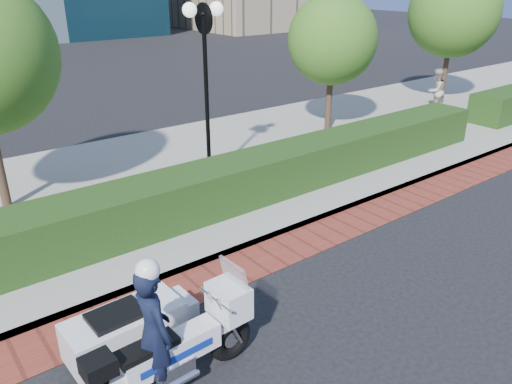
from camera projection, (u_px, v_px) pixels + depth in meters
ground at (328, 291)px, 8.40m from camera, size 120.00×120.00×0.00m
brick_strip at (271, 255)px, 9.48m from camera, size 60.00×1.00×0.01m
sidewalk at (160, 181)px, 12.72m from camera, size 60.00×8.00×0.15m
hedge_main at (210, 189)px, 10.75m from camera, size 18.00×1.20×1.00m
lamppost at (205, 66)px, 11.55m from camera, size 1.02×0.70×4.21m
tree_c at (332, 40)px, 15.54m from camera, size 2.80×2.80×4.30m
tree_d at (454, 12)px, 18.96m from camera, size 3.40×3.40×5.16m
police_motorcycle at (149, 335)px, 6.33m from camera, size 2.48×1.75×2.01m
pedestrian at (436, 91)px, 18.45m from camera, size 0.81×0.63×1.63m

